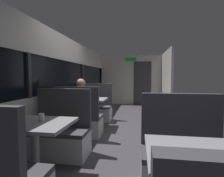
{
  "coord_description": "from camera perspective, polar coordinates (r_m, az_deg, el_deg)",
  "views": [
    {
      "loc": [
        0.38,
        -4.03,
        1.3
      ],
      "look_at": [
        -0.55,
        1.98,
        0.89
      ],
      "focal_mm": 27.78,
      "sensor_mm": 36.0,
      "label": 1
    }
  ],
  "objects": [
    {
      "name": "dining_table_mid_window",
      "position": [
        4.53,
        -7.7,
        -4.58
      ],
      "size": [
        0.9,
        0.7,
        0.74
      ],
      "color": "#9E9EA3",
      "rests_on": "ground_plane"
    },
    {
      "name": "bench_front_aisle_facing_entry",
      "position": [
        2.32,
        22.25,
        -21.26
      ],
      "size": [
        0.95,
        0.5,
        1.1
      ],
      "color": "silver",
      "rests_on": "ground_plane"
    },
    {
      "name": "dining_table_near_window",
      "position": [
        2.42,
        -24.09,
        -12.39
      ],
      "size": [
        0.9,
        0.7,
        0.74
      ],
      "color": "#9E9EA3",
      "rests_on": "ground_plane"
    },
    {
      "name": "dining_table_front_aisle",
      "position": [
        1.59,
        28.86,
        -21.4
      ],
      "size": [
        0.9,
        0.7,
        0.74
      ],
      "color": "#9E9EA3",
      "rests_on": "ground_plane"
    },
    {
      "name": "bench_mid_window_facing_end",
      "position": [
        3.94,
        -10.6,
        -10.52
      ],
      "size": [
        0.95,
        0.5,
        1.1
      ],
      "color": "silver",
      "rests_on": "ground_plane"
    },
    {
      "name": "coffee_cup_primary",
      "position": [
        4.48,
        -6.2,
        -2.78
      ],
      "size": [
        0.07,
        0.07,
        0.09
      ],
      "color": "white",
      "rests_on": "dining_table_mid_window"
    },
    {
      "name": "bench_near_window_facing_entry",
      "position": [
        3.09,
        -16.64,
        -14.66
      ],
      "size": [
        0.95,
        0.5,
        1.1
      ],
      "color": "silver",
      "rests_on": "ground_plane"
    },
    {
      "name": "carriage_window_panel_left",
      "position": [
        4.44,
        -15.62,
        1.22
      ],
      "size": [
        0.09,
        8.48,
        2.3
      ],
      "color": "beige",
      "rests_on": "ground_plane"
    },
    {
      "name": "coffee_cup_secondary",
      "position": [
        2.45,
        -22.22,
        -8.64
      ],
      "size": [
        0.07,
        0.07,
        0.09
      ],
      "color": "white",
      "rests_on": "dining_table_near_window"
    },
    {
      "name": "ground_plane",
      "position": [
        4.26,
        3.33,
        -14.08
      ],
      "size": [
        3.3,
        9.2,
        0.02
      ],
      "primitive_type": "cube",
      "color": "#423F44"
    },
    {
      "name": "carriage_aisle_panel_right",
      "position": [
        7.12,
        17.45,
        2.48
      ],
      "size": [
        0.08,
        2.4,
        2.3
      ],
      "primitive_type": "cube",
      "color": "beige",
      "rests_on": "ground_plane"
    },
    {
      "name": "seated_passenger",
      "position": [
        3.96,
        -10.29,
        -7.34
      ],
      "size": [
        0.47,
        0.55,
        1.26
      ],
      "color": "#26262D",
      "rests_on": "ground_plane"
    },
    {
      "name": "bench_mid_window_facing_entry",
      "position": [
        5.24,
        -5.48,
        -6.84
      ],
      "size": [
        0.95,
        0.5,
        1.1
      ],
      "color": "silver",
      "rests_on": "ground_plane"
    },
    {
      "name": "carriage_end_bulkhead",
      "position": [
        8.24,
        6.56,
        2.72
      ],
      "size": [
        2.9,
        0.11,
        2.3
      ],
      "color": "beige",
      "rests_on": "ground_plane"
    }
  ]
}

